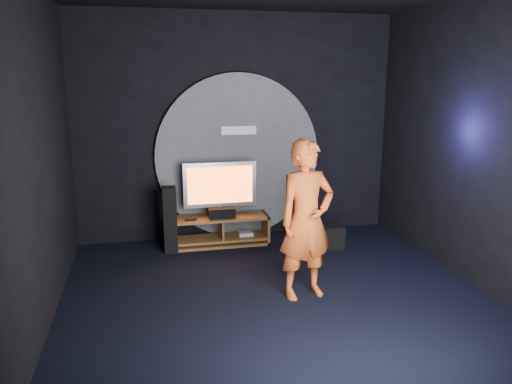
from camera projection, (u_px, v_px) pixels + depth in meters
floor at (278, 299)px, 5.86m from camera, size 5.00×5.00×0.00m
back_wall at (237, 128)px, 7.83m from camera, size 5.00×0.04×3.50m
front_wall at (387, 212)px, 3.08m from camera, size 5.00×0.04×3.50m
left_wall at (35, 160)px, 4.92m from camera, size 0.04×5.00×3.50m
right_wall at (480, 144)px, 5.99m from camera, size 0.04×5.00×3.50m
wall_disc_panel at (238, 157)px, 7.88m from camera, size 2.60×0.11×2.60m
media_console at (222, 232)px, 7.69m from camera, size 1.44×0.45×0.45m
tv at (220, 187)px, 7.58m from camera, size 1.12×0.22×0.83m
center_speaker at (222, 213)px, 7.53m from camera, size 0.40×0.15×0.15m
remote at (191, 220)px, 7.41m from camera, size 0.18×0.05×0.02m
tower_speaker_left at (170, 220)px, 7.30m from camera, size 0.20×0.22×0.98m
tower_speaker_right at (294, 205)px, 8.12m from camera, size 0.20×0.22×0.98m
subwoofer at (332, 237)px, 7.56m from camera, size 0.31×0.31×0.35m
player at (306, 220)px, 5.75m from camera, size 0.76×0.57×1.87m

